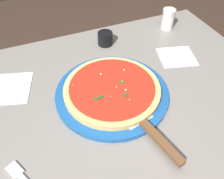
{
  "coord_description": "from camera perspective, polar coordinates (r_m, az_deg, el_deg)",
  "views": [
    {
      "loc": [
        -0.16,
        -0.37,
        1.21
      ],
      "look_at": [
        0.01,
        0.04,
        0.76
      ],
      "focal_mm": 38.1,
      "sensor_mm": 36.0,
      "label": 1
    }
  ],
  "objects": [
    {
      "name": "napkin_loose_left",
      "position": [
        0.8,
        15.28,
        7.63
      ],
      "size": [
        0.13,
        0.13,
        0.0
      ],
      "primitive_type": "cube",
      "rotation": [
        0.0,
        0.0,
        -0.27
      ],
      "color": "white",
      "rests_on": "restaurant_table"
    },
    {
      "name": "restaurant_table",
      "position": [
        0.74,
        0.53,
        -11.73
      ],
      "size": [
        0.97,
        0.75,
        0.74
      ],
      "color": "black",
      "rests_on": "ground_plane"
    },
    {
      "name": "serving_plate",
      "position": [
        0.64,
        -0.0,
        -0.85
      ],
      "size": [
        0.3,
        0.3,
        0.01
      ],
      "primitive_type": "cylinder",
      "color": "#195199",
      "rests_on": "restaurant_table"
    },
    {
      "name": "pizza",
      "position": [
        0.63,
        0.0,
        0.15
      ],
      "size": [
        0.26,
        0.26,
        0.02
      ],
      "color": "#DBB26B",
      "rests_on": "serving_plate"
    },
    {
      "name": "napkin_folded_right",
      "position": [
        0.72,
        -23.54,
        0.27
      ],
      "size": [
        0.15,
        0.15,
        0.0
      ],
      "primitive_type": "cube",
      "rotation": [
        0.0,
        0.0,
        -0.29
      ],
      "color": "white",
      "rests_on": "restaurant_table"
    },
    {
      "name": "cup_small_sauce",
      "position": [
        0.82,
        -1.64,
        12.14
      ],
      "size": [
        0.05,
        0.05,
        0.04
      ],
      "primitive_type": "cylinder",
      "color": "black",
      "rests_on": "restaurant_table"
    },
    {
      "name": "pizza_server",
      "position": [
        0.56,
        8.92,
        -9.51
      ],
      "size": [
        0.09,
        0.22,
        0.01
      ],
      "color": "silver",
      "rests_on": "serving_plate"
    },
    {
      "name": "parmesan_shaker",
      "position": [
        0.92,
        13.31,
        16.16
      ],
      "size": [
        0.05,
        0.05,
        0.07
      ],
      "color": "silver",
      "rests_on": "restaurant_table"
    }
  ]
}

